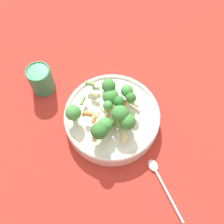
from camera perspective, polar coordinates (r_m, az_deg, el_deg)
name	(u,v)px	position (r m, az deg, el deg)	size (l,w,h in m)	color
ground_plane	(112,122)	(0.80, 0.00, -2.10)	(3.00, 3.00, 0.00)	#B72D23
bowl	(112,117)	(0.77, 0.00, -1.19)	(0.28, 0.28, 0.05)	silver
pasta_salad	(111,111)	(0.70, -0.33, 0.26)	(0.19, 0.20, 0.08)	#8CB766
cup	(41,79)	(0.85, -15.24, 6.90)	(0.07, 0.07, 0.09)	#2D7F51
spoon	(160,178)	(0.75, 10.35, -14.00)	(0.17, 0.09, 0.01)	silver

